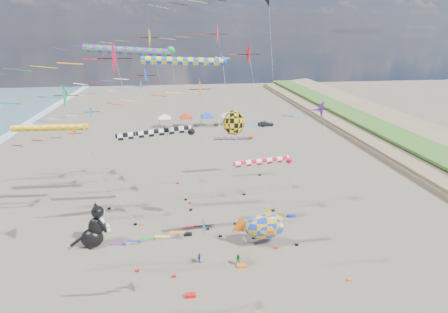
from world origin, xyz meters
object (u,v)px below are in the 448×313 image
person_adult (245,240)px  parked_car (266,123)px  fish_inflatable (265,226)px  child_blue (199,258)px  child_green (238,260)px  cat_inflatable (93,225)px

person_adult → parked_car: person_adult is taller
fish_inflatable → parked_car: size_ratio=1.58×
child_blue → parked_car: (19.42, 50.63, 0.10)m
fish_inflatable → child_green: bearing=-136.6°
fish_inflatable → child_blue: (-7.07, -2.24, -1.68)m
person_adult → child_green: 3.22m
person_adult → parked_car: bearing=54.8°
fish_inflatable → parked_car: fish_inflatable is taller
cat_inflatable → person_adult: 16.01m
cat_inflatable → person_adult: size_ratio=3.18×
child_green → child_blue: 3.85m
parked_car → cat_inflatable: bearing=140.5°
fish_inflatable → cat_inflatable: bearing=172.8°
person_adult → child_green: (-1.19, -2.99, -0.12)m
fish_inflatable → parked_car: bearing=75.7°
child_green → parked_car: (15.67, 51.52, 0.02)m
person_adult → child_blue: size_ratio=1.37×
child_green → parked_car: 53.85m
fish_inflatable → person_adult: 2.60m
child_green → person_adult: bearing=82.7°
fish_inflatable → child_blue: 7.60m
person_adult → fish_inflatable: bearing=-14.6°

